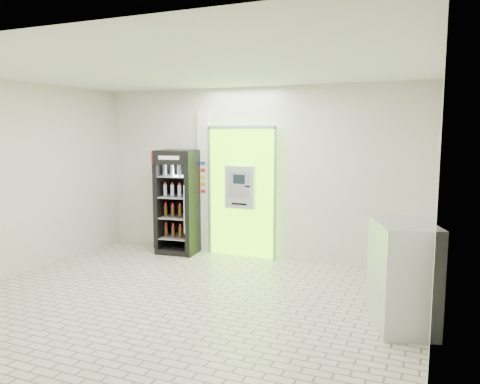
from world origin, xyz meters
The scene contains 7 objects.
ground centered at (0.00, 0.00, 0.00)m, with size 6.00×6.00×0.00m, color #C1B2A0.
room_shell centered at (0.00, 0.00, 1.84)m, with size 6.00×6.00×6.00m.
atm_assembly centered at (-0.20, 2.41, 1.17)m, with size 1.30×0.24×2.33m.
pillar centered at (-0.98, 2.45, 1.30)m, with size 0.22×0.11×2.60m.
beverage_cooler centered at (-1.37, 2.18, 0.91)m, with size 0.78×0.72×1.89m.
steel_cabinet centered at (2.69, 0.25, 0.61)m, with size 0.90×1.06×1.22m.
exit_sign centered at (2.99, 1.40, 2.12)m, with size 0.02×0.22×0.26m.
Camera 1 is at (2.99, -5.20, 2.24)m, focal length 35.00 mm.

